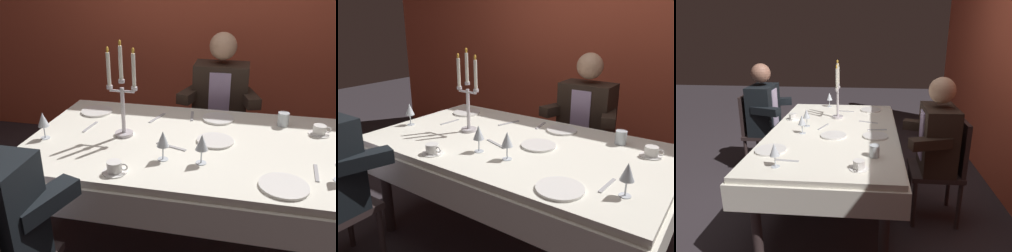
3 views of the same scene
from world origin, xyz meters
The scene contains 21 objects.
ground_plane centered at (0.00, 0.00, 0.00)m, with size 12.00×12.00×0.00m, color #312A2F.
back_wall centered at (0.00, 1.66, 1.35)m, with size 6.00×0.12×2.70m, color #D65539.
dining_table centered at (0.00, 0.00, 0.62)m, with size 1.94×1.14×0.74m.
candelabra centered at (-0.40, -0.01, 0.97)m, with size 0.19×0.11×0.58m.
dinner_plate_0 centered at (0.15, 0.02, 0.75)m, with size 0.22×0.22×0.01m, color white.
dinner_plate_1 centered at (-0.72, 0.32, 0.75)m, with size 0.22×0.22×0.01m, color white.
dinner_plate_2 centered at (0.13, 0.37, 0.75)m, with size 0.21×0.21×0.01m, color white.
dinner_plate_3 centered at (0.51, -0.40, 0.75)m, with size 0.23×0.23×0.01m, color white.
wine_glass_0 centered at (-0.85, -0.15, 0.85)m, with size 0.07×0.07×0.16m.
wine_glass_1 centered at (-0.10, -0.26, 0.86)m, with size 0.07×0.07×0.16m.
wine_glass_2 centered at (0.10, -0.26, 0.86)m, with size 0.07×0.07×0.16m.
wine_glass_3 centered at (0.77, -0.29, 0.85)m, with size 0.07×0.07×0.16m.
water_tumbler_0 centered at (0.55, 0.36, 0.78)m, with size 0.07×0.07×0.09m, color silver.
coffee_cup_0 centered at (-0.30, -0.44, 0.77)m, with size 0.13×0.12×0.06m.
coffee_cup_1 centered at (0.76, 0.26, 0.77)m, with size 0.13×0.12×0.06m.
fork_0 centered at (-0.65, 0.06, 0.74)m, with size 0.17×0.02×0.01m, color #B7B7BC.
knife_1 centered at (-0.09, -0.10, 0.74)m, with size 0.19×0.02×0.01m, color #B7B7BC.
knife_2 centered at (-0.27, 0.30, 0.74)m, with size 0.19×0.02×0.01m, color #B7B7BC.
spoon_3 centered at (-0.05, 0.39, 0.74)m, with size 0.17×0.02×0.01m, color #B7B7BC.
fork_4 centered at (0.67, -0.24, 0.74)m, with size 0.17×0.02×0.01m, color #B7B7BC.
seated_diner_1 centered at (0.10, 0.89, 0.74)m, with size 0.63×0.48×1.24m.
Camera 2 is at (1.11, -1.70, 1.51)m, focal length 36.16 mm.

